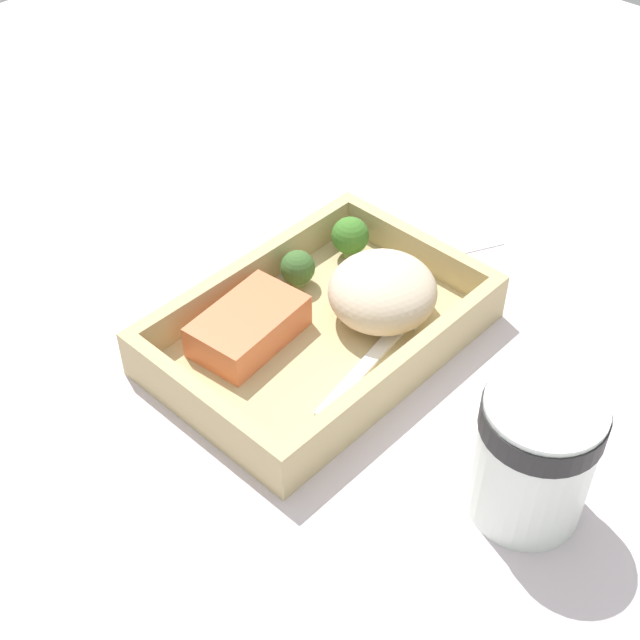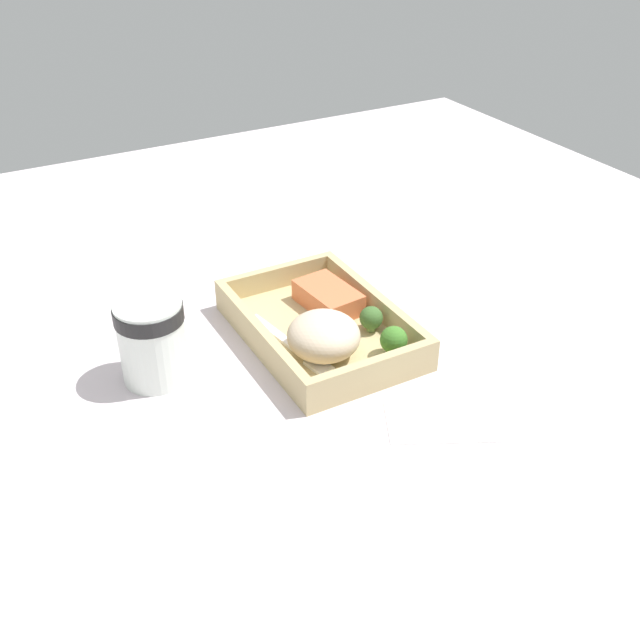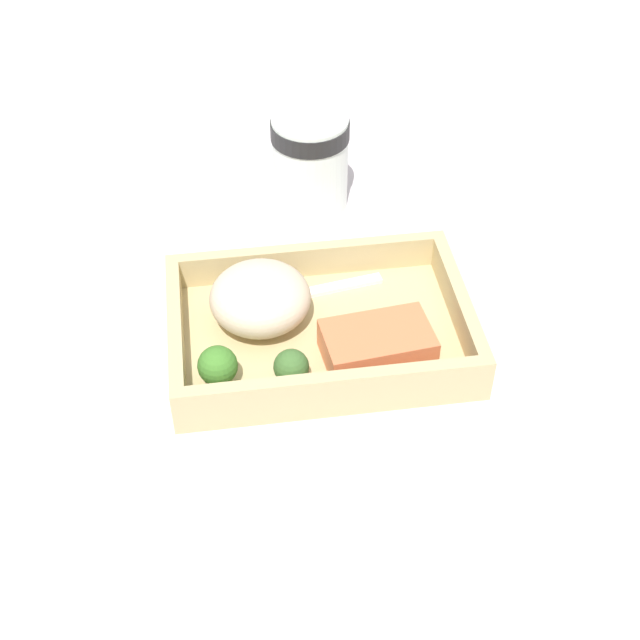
# 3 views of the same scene
# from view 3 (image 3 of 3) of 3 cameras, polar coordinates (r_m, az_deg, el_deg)

# --- Properties ---
(ground_plane) EXTENTS (1.60, 1.60, 0.02)m
(ground_plane) POSITION_cam_3_polar(r_m,az_deg,el_deg) (0.81, -0.00, -1.90)
(ground_plane) COLOR silver
(takeout_tray) EXTENTS (0.27, 0.18, 0.01)m
(takeout_tray) POSITION_cam_3_polar(r_m,az_deg,el_deg) (0.80, -0.00, -1.09)
(takeout_tray) COLOR tan
(takeout_tray) RESTS_ON ground_plane
(tray_rim) EXTENTS (0.27, 0.18, 0.03)m
(tray_rim) POSITION_cam_3_polar(r_m,az_deg,el_deg) (0.79, -0.00, 0.05)
(tray_rim) COLOR tan
(tray_rim) RESTS_ON takeout_tray
(salmon_fillet) EXTENTS (0.10, 0.07, 0.03)m
(salmon_fillet) POSITION_cam_3_polar(r_m,az_deg,el_deg) (0.77, 3.68, -1.57)
(salmon_fillet) COLOR #E17145
(salmon_fillet) RESTS_ON takeout_tray
(mashed_potatoes) EXTENTS (0.09, 0.09, 0.05)m
(mashed_potatoes) POSITION_cam_3_polar(r_m,az_deg,el_deg) (0.79, -3.84, 1.41)
(mashed_potatoes) COLOR beige
(mashed_potatoes) RESTS_ON takeout_tray
(broccoli_floret_1) EXTENTS (0.03, 0.03, 0.03)m
(broccoli_floret_1) POSITION_cam_3_polar(r_m,az_deg,el_deg) (0.74, -1.85, -3.04)
(broccoli_floret_1) COLOR #82AA61
(broccoli_floret_1) RESTS_ON takeout_tray
(broccoli_floret_2) EXTENTS (0.03, 0.03, 0.04)m
(broccoli_floret_2) POSITION_cam_3_polar(r_m,az_deg,el_deg) (0.74, -6.56, -2.96)
(broccoli_floret_2) COLOR #7F9E52
(broccoli_floret_2) RESTS_ON takeout_tray
(fork) EXTENTS (0.16, 0.04, 0.00)m
(fork) POSITION_cam_3_polar(r_m,az_deg,el_deg) (0.83, -1.91, 1.51)
(fork) COLOR white
(fork) RESTS_ON takeout_tray
(paper_cup) EXTENTS (0.08, 0.08, 0.10)m
(paper_cup) POSITION_cam_3_polar(r_m,az_deg,el_deg) (0.94, -0.63, 10.37)
(paper_cup) COLOR white
(paper_cup) RESTS_ON ground_plane
(receipt_slip) EXTENTS (0.12, 0.15, 0.00)m
(receipt_slip) POSITION_cam_3_polar(r_m,az_deg,el_deg) (0.79, -15.18, -4.91)
(receipt_slip) COLOR white
(receipt_slip) RESTS_ON ground_plane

